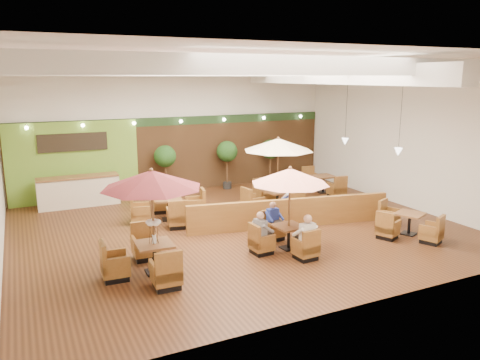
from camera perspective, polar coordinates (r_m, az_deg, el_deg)
room at (r=16.04m, az=-1.28°, el=7.93°), size 14.04×14.00×5.52m
service_counter at (r=19.05m, az=-19.07°, el=-1.32°), size 3.00×0.75×1.18m
booth_divider at (r=15.62m, az=6.19°, el=-4.02°), size 6.88×1.49×0.96m
table_0 at (r=11.75m, az=-10.95°, el=-2.33°), size 2.59×2.67×2.72m
table_1 at (r=13.29m, az=5.88°, el=-1.20°), size 2.32×2.40×2.44m
table_2 at (r=17.05m, az=4.45°, el=2.63°), size 2.67×2.77×2.78m
table_3 at (r=16.51m, az=-8.69°, el=-3.35°), size 2.76×2.76×1.57m
table_4 at (r=15.61m, az=19.26°, el=-5.25°), size 1.80×2.54×0.89m
table_5 at (r=20.49m, az=10.11°, el=-0.51°), size 0.89×2.55×0.95m
topiary_0 at (r=19.72m, az=-9.12°, el=2.64°), size 0.92×0.92×2.13m
topiary_1 at (r=20.68m, az=-1.59°, el=3.28°), size 0.92×0.92×2.15m
topiary_2 at (r=21.65m, az=3.73°, el=3.55°), size 0.90×0.90×2.09m
diner_0 at (r=12.88m, az=8.06°, el=-6.34°), size 0.42×0.35×0.83m
diner_1 at (r=14.33m, az=4.13°, el=-4.45°), size 0.38×0.32×0.73m
diner_2 at (r=13.17m, az=2.66°, el=-5.88°), size 0.35×0.41×0.78m
diner_3 at (r=16.49m, az=6.36°, el=-2.12°), size 0.43×0.37×0.81m
diner_4 at (r=16.49m, az=6.36°, el=-2.07°), size 0.42×0.34×0.85m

